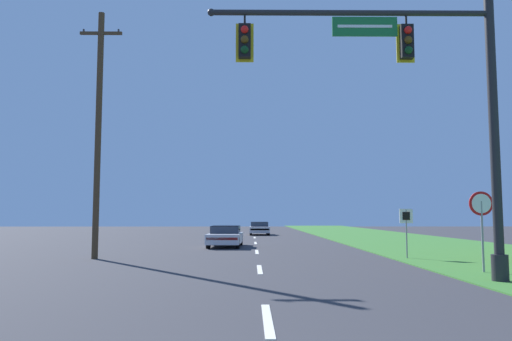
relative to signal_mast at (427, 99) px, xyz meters
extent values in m
cube|color=#38752D|center=(5.93, 19.28, -4.96)|extent=(10.00, 110.00, 0.04)
cube|color=silver|center=(-4.57, -4.72, -4.98)|extent=(0.16, 2.80, 0.01)
cube|color=silver|center=(-4.57, 3.28, -4.98)|extent=(0.16, 2.80, 0.01)
cube|color=silver|center=(-4.57, 11.28, -4.98)|extent=(0.16, 2.80, 0.01)
cube|color=silver|center=(-4.57, 19.28, -4.98)|extent=(0.16, 2.80, 0.01)
cube|color=silver|center=(-4.57, 27.28, -4.98)|extent=(0.16, 2.80, 0.01)
cylinder|color=#232326|center=(1.83, 0.00, -4.59)|extent=(0.44, 0.44, 0.70)
cylinder|color=#232326|center=(1.83, 0.00, -0.94)|extent=(0.26, 0.26, 8.01)
cylinder|color=#232326|center=(-2.07, 0.00, 2.46)|extent=(7.81, 0.16, 0.16)
sphere|color=#232326|center=(-5.98, 0.00, 2.46)|extent=(0.21, 0.21, 0.21)
cube|color=#196B33|center=(-1.68, 0.00, 2.07)|extent=(1.82, 0.06, 0.55)
cube|color=white|center=(-1.68, -0.03, 2.07)|extent=(1.53, 0.01, 0.08)
cylinder|color=black|center=(-5.04, 0.00, 2.29)|extent=(0.06, 0.06, 0.35)
cube|color=yellow|center=(-5.04, 0.14, 1.64)|extent=(0.50, 0.03, 1.11)
cube|color=black|center=(-5.04, 0.00, 1.64)|extent=(0.34, 0.24, 0.95)
sphere|color=red|center=(-5.04, -0.14, 1.92)|extent=(0.22, 0.22, 0.22)
sphere|color=#51380F|center=(-5.04, -0.14, 1.64)|extent=(0.22, 0.22, 0.22)
sphere|color=#0F3D19|center=(-5.04, -0.14, 1.35)|extent=(0.22, 0.22, 0.22)
cylinder|color=black|center=(-0.51, 0.00, 2.29)|extent=(0.06, 0.06, 0.35)
cube|color=yellow|center=(-0.51, 0.14, 1.64)|extent=(0.50, 0.03, 1.11)
cube|color=black|center=(-0.51, 0.00, 1.64)|extent=(0.34, 0.24, 0.95)
sphere|color=red|center=(-0.51, -0.14, 1.92)|extent=(0.22, 0.22, 0.22)
sphere|color=#51380F|center=(-0.51, -0.14, 1.64)|extent=(0.22, 0.22, 0.22)
sphere|color=#0F3D19|center=(-0.51, -0.14, 1.35)|extent=(0.22, 0.22, 0.22)
cylinder|color=black|center=(-5.48, 16.89, -4.66)|extent=(0.22, 0.64, 0.64)
cylinder|color=black|center=(-7.08, 16.94, -4.66)|extent=(0.22, 0.64, 0.64)
cylinder|color=black|center=(-5.59, 13.81, -4.66)|extent=(0.22, 0.64, 0.64)
cylinder|color=black|center=(-7.19, 13.86, -4.66)|extent=(0.22, 0.64, 0.64)
cube|color=silver|center=(-6.33, 15.37, -4.48)|extent=(1.97, 4.54, 0.55)
cube|color=#283342|center=(-6.33, 15.49, -4.00)|extent=(1.67, 1.94, 0.42)
cube|color=silver|center=(-6.33, 15.49, -3.82)|extent=(1.63, 1.90, 0.06)
cube|color=#B71414|center=(-6.41, 13.16, -4.42)|extent=(1.68, 0.12, 0.14)
cylinder|color=black|center=(-3.28, 34.93, -4.66)|extent=(0.22, 0.64, 0.64)
cylinder|color=black|center=(-4.88, 34.93, -4.66)|extent=(0.22, 0.64, 0.64)
cylinder|color=black|center=(-3.28, 31.87, -4.66)|extent=(0.22, 0.64, 0.64)
cylinder|color=black|center=(-4.88, 31.87, -4.66)|extent=(0.22, 0.64, 0.64)
cube|color=#B7B7BC|center=(-4.08, 33.40, -4.48)|extent=(1.82, 4.46, 0.55)
cube|color=#283342|center=(-4.08, 33.51, -4.00)|extent=(1.60, 1.87, 0.42)
cube|color=#B7B7BC|center=(-4.08, 33.51, -3.82)|extent=(1.57, 1.84, 0.06)
cube|color=#B71414|center=(-4.08, 31.20, -4.42)|extent=(1.67, 0.06, 0.14)
cylinder|color=gray|center=(2.37, 2.12, -3.84)|extent=(0.07, 0.07, 2.20)
cylinder|color=red|center=(2.37, 2.12, -2.82)|extent=(0.76, 0.04, 0.76)
cylinder|color=white|center=(2.37, 2.10, -2.82)|extent=(0.61, 0.01, 0.61)
cylinder|color=gray|center=(1.61, 7.31, -3.94)|extent=(0.06, 0.06, 2.00)
cube|color=white|center=(1.61, 7.31, -3.21)|extent=(0.55, 0.04, 0.60)
cube|color=black|center=(1.61, 7.29, -3.21)|extent=(0.31, 0.01, 0.34)
cylinder|color=#4C3823|center=(-11.34, 7.46, 0.28)|extent=(0.26, 0.26, 10.53)
cube|color=#4C3823|center=(-11.34, 7.46, 4.65)|extent=(1.80, 0.12, 0.12)
cylinder|color=#333338|center=(-12.09, 7.46, 4.77)|extent=(0.08, 0.08, 0.12)
cylinder|color=#333338|center=(-10.59, 7.46, 4.77)|extent=(0.08, 0.08, 0.12)
camera|label=1|loc=(-4.85, -13.48, -3.20)|focal=35.00mm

